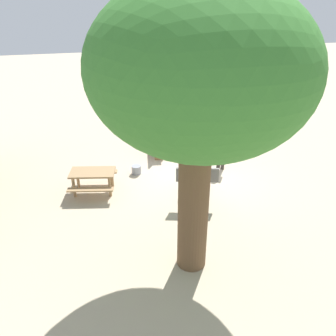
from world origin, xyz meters
The scene contains 8 objects.
ground_plane centered at (0.00, 0.00, 0.00)m, with size 60.00×60.00×0.00m, color #BAA88C.
elephant centered at (-0.95, 0.28, 0.89)m, with size 2.02×1.44×1.39m.
person_handler centered at (0.59, -1.23, 0.95)m, with size 0.40×0.37×1.62m.
shade_tree_main centered at (-4.15, 1.44, 4.83)m, with size 4.85×4.45×6.63m.
wooden_bench centered at (2.45, 0.90, 0.47)m, with size 1.45×0.63×0.88m.
picnic_table_near centered at (4.59, -2.44, 0.59)m, with size 2.02×2.02×0.78m.
picnic_table_far centered at (0.03, 3.65, 0.59)m, with size 1.76×1.78×0.78m.
feed_bucket centered at (0.98, 2.02, 0.16)m, with size 0.36×0.36×0.32m, color gray.
Camera 1 is at (-10.63, 3.65, 6.29)m, focal length 37.11 mm.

